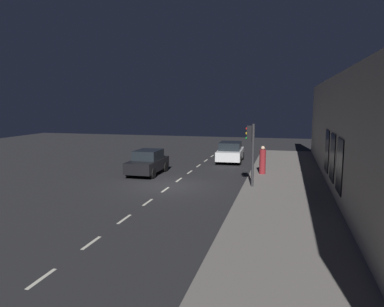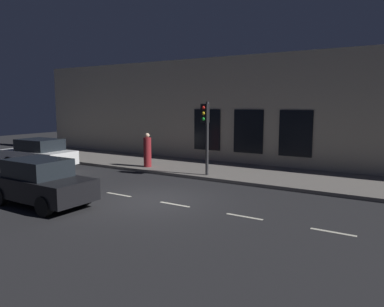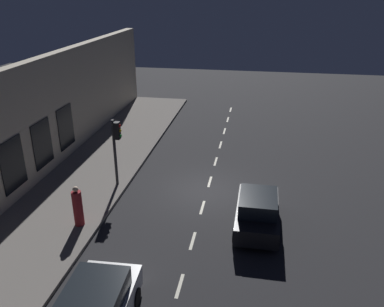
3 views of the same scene
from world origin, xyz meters
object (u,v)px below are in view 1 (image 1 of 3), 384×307
(parked_car_1, at_px, (230,152))
(pedestrian_0, at_px, (263,161))
(traffic_light, at_px, (251,143))
(parked_car_0, at_px, (148,162))

(parked_car_1, relative_size, pedestrian_0, 2.36)
(traffic_light, distance_m, parked_car_1, 9.34)
(traffic_light, relative_size, pedestrian_0, 1.90)
(parked_car_1, xyz_separation_m, pedestrian_0, (2.80, -5.12, 0.17))
(traffic_light, height_order, parked_car_0, traffic_light)
(parked_car_1, bearing_deg, pedestrian_0, -63.45)
(parked_car_0, bearing_deg, parked_car_1, -124.80)
(traffic_light, xyz_separation_m, parked_car_1, (-2.38, 8.87, -1.69))
(pedestrian_0, bearing_deg, traffic_light, 33.96)
(traffic_light, distance_m, pedestrian_0, 4.07)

